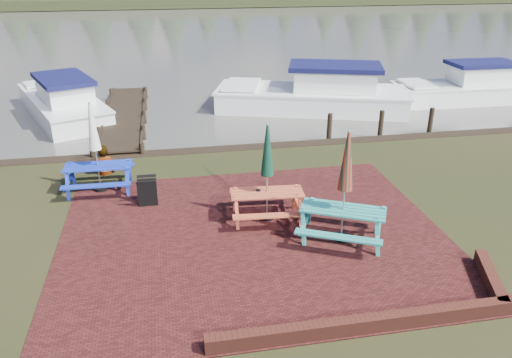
{
  "coord_description": "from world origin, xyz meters",
  "views": [
    {
      "loc": [
        -1.84,
        -9.08,
        6.03
      ],
      "look_at": [
        0.25,
        2.06,
        1.0
      ],
      "focal_mm": 35.0,
      "sensor_mm": 36.0,
      "label": 1
    }
  ],
  "objects_px": {
    "picnic_table_blue": "(97,161)",
    "boat_jetty": "(63,103)",
    "chalkboard": "(147,192)",
    "picnic_table_teal": "(344,204)",
    "boat_far": "(467,89)",
    "jetty": "(125,116)",
    "boat_near": "(315,96)",
    "person": "(101,146)",
    "picnic_table_red": "(267,188)"
  },
  "relations": [
    {
      "from": "picnic_table_blue",
      "to": "boat_far",
      "type": "xyz_separation_m",
      "value": [
        15.97,
        7.5,
        -0.48
      ]
    },
    {
      "from": "jetty",
      "to": "boat_jetty",
      "type": "height_order",
      "value": "boat_jetty"
    },
    {
      "from": "picnic_table_red",
      "to": "boat_far",
      "type": "distance_m",
      "value": 15.4
    },
    {
      "from": "picnic_table_blue",
      "to": "boat_near",
      "type": "relative_size",
      "value": 0.29
    },
    {
      "from": "chalkboard",
      "to": "person",
      "type": "height_order",
      "value": "person"
    },
    {
      "from": "boat_near",
      "to": "person",
      "type": "xyz_separation_m",
      "value": [
        -8.54,
        -6.19,
        0.45
      ]
    },
    {
      "from": "boat_near",
      "to": "person",
      "type": "relative_size",
      "value": 4.8
    },
    {
      "from": "picnic_table_blue",
      "to": "boat_jetty",
      "type": "relative_size",
      "value": 0.34
    },
    {
      "from": "boat_jetty",
      "to": "boat_near",
      "type": "relative_size",
      "value": 0.84
    },
    {
      "from": "person",
      "to": "boat_far",
      "type": "bearing_deg",
      "value": -168.53
    },
    {
      "from": "picnic_table_red",
      "to": "person",
      "type": "height_order",
      "value": "picnic_table_red"
    },
    {
      "from": "boat_far",
      "to": "picnic_table_blue",
      "type": "bearing_deg",
      "value": 116.16
    },
    {
      "from": "boat_far",
      "to": "person",
      "type": "relative_size",
      "value": 3.56
    },
    {
      "from": "boat_jetty",
      "to": "person",
      "type": "bearing_deg",
      "value": -94.36
    },
    {
      "from": "boat_near",
      "to": "picnic_table_teal",
      "type": "bearing_deg",
      "value": -176.14
    },
    {
      "from": "jetty",
      "to": "boat_near",
      "type": "distance_m",
      "value": 8.26
    },
    {
      "from": "boat_far",
      "to": "picnic_table_red",
      "type": "bearing_deg",
      "value": 131.59
    },
    {
      "from": "jetty",
      "to": "person",
      "type": "height_order",
      "value": "person"
    },
    {
      "from": "person",
      "to": "chalkboard",
      "type": "bearing_deg",
      "value": 108.88
    },
    {
      "from": "boat_jetty",
      "to": "boat_near",
      "type": "bearing_deg",
      "value": -27.01
    },
    {
      "from": "boat_far",
      "to": "jetty",
      "type": "bearing_deg",
      "value": 92.92
    },
    {
      "from": "chalkboard",
      "to": "boat_jetty",
      "type": "bearing_deg",
      "value": 111.11
    },
    {
      "from": "picnic_table_teal",
      "to": "boat_far",
      "type": "xyz_separation_m",
      "value": [
        10.19,
        11.33,
        -0.52
      ]
    },
    {
      "from": "picnic_table_teal",
      "to": "boat_near",
      "type": "distance_m",
      "value": 11.56
    },
    {
      "from": "picnic_table_blue",
      "to": "boat_jetty",
      "type": "bearing_deg",
      "value": 106.87
    },
    {
      "from": "jetty",
      "to": "boat_far",
      "type": "xyz_separation_m",
      "value": [
        15.67,
        0.52,
        0.29
      ]
    },
    {
      "from": "picnic_table_teal",
      "to": "boat_far",
      "type": "bearing_deg",
      "value": 74.68
    },
    {
      "from": "chalkboard",
      "to": "boat_far",
      "type": "height_order",
      "value": "boat_far"
    },
    {
      "from": "picnic_table_red",
      "to": "chalkboard",
      "type": "distance_m",
      "value": 3.25
    },
    {
      "from": "boat_jetty",
      "to": "boat_far",
      "type": "height_order",
      "value": "boat_far"
    },
    {
      "from": "jetty",
      "to": "person",
      "type": "xyz_separation_m",
      "value": [
        -0.3,
        -5.78,
        0.8
      ]
    },
    {
      "from": "chalkboard",
      "to": "boat_far",
      "type": "relative_size",
      "value": 0.12
    },
    {
      "from": "picnic_table_red",
      "to": "boat_near",
      "type": "relative_size",
      "value": 0.28
    },
    {
      "from": "picnic_table_red",
      "to": "boat_near",
      "type": "height_order",
      "value": "picnic_table_red"
    },
    {
      "from": "jetty",
      "to": "person",
      "type": "distance_m",
      "value": 5.84
    },
    {
      "from": "picnic_table_blue",
      "to": "boat_near",
      "type": "bearing_deg",
      "value": 42.54
    },
    {
      "from": "boat_near",
      "to": "boat_far",
      "type": "distance_m",
      "value": 7.43
    },
    {
      "from": "boat_jetty",
      "to": "person",
      "type": "relative_size",
      "value": 4.02
    },
    {
      "from": "jetty",
      "to": "boat_jetty",
      "type": "relative_size",
      "value": 1.23
    },
    {
      "from": "picnic_table_red",
      "to": "boat_jetty",
      "type": "height_order",
      "value": "picnic_table_red"
    },
    {
      "from": "person",
      "to": "boat_jetty",
      "type": "bearing_deg",
      "value": -82.5
    },
    {
      "from": "person",
      "to": "picnic_table_blue",
      "type": "bearing_deg",
      "value": 79.99
    },
    {
      "from": "boat_near",
      "to": "person",
      "type": "bearing_deg",
      "value": 143.65
    },
    {
      "from": "picnic_table_red",
      "to": "boat_far",
      "type": "bearing_deg",
      "value": 45.41
    },
    {
      "from": "jetty",
      "to": "boat_jetty",
      "type": "distance_m",
      "value": 2.93
    },
    {
      "from": "picnic_table_teal",
      "to": "chalkboard",
      "type": "xyz_separation_m",
      "value": [
        -4.44,
        2.61,
        -0.51
      ]
    },
    {
      "from": "picnic_table_blue",
      "to": "chalkboard",
      "type": "height_order",
      "value": "picnic_table_blue"
    },
    {
      "from": "chalkboard",
      "to": "boat_jetty",
      "type": "distance_m",
      "value": 10.22
    },
    {
      "from": "picnic_table_blue",
      "to": "jetty",
      "type": "bearing_deg",
      "value": 89.21
    },
    {
      "from": "chalkboard",
      "to": "picnic_table_blue",
      "type": "bearing_deg",
      "value": 138.07
    }
  ]
}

